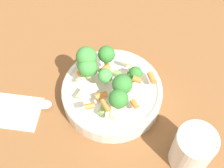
{
  "coord_description": "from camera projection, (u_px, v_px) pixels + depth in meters",
  "views": [
    {
      "loc": [
        0.39,
        -0.01,
        0.66
      ],
      "look_at": [
        0.0,
        0.0,
        0.06
      ],
      "focal_mm": 50.0,
      "sensor_mm": 36.0,
      "label": 1
    }
  ],
  "objects": [
    {
      "name": "bowl",
      "position": [
        112.0,
        93.0,
        0.75
      ],
      "size": [
        0.24,
        0.24,
        0.05
      ],
      "color": "silver",
      "rests_on": "ground_plane"
    },
    {
      "name": "pasta_salad",
      "position": [
        106.0,
        74.0,
        0.69
      ],
      "size": [
        0.19,
        0.19,
        0.1
      ],
      "color": "#8CB766",
      "rests_on": "bowl"
    },
    {
      "name": "spoon",
      "position": [
        32.0,
        104.0,
        0.75
      ],
      "size": [
        0.03,
        0.15,
        0.01
      ],
      "rotation": [
        0.0,
        0.0,
        7.79
      ],
      "color": "silver",
      "rests_on": "napkin"
    },
    {
      "name": "ground_plane",
      "position": [
        112.0,
        98.0,
        0.77
      ],
      "size": [
        3.0,
        3.0,
        0.0
      ],
      "primitive_type": "plane",
      "color": "brown"
    },
    {
      "name": "napkin",
      "position": [
        11.0,
        111.0,
        0.75
      ],
      "size": [
        0.11,
        0.15,
        0.01
      ],
      "color": "beige",
      "rests_on": "ground_plane"
    },
    {
      "name": "cup",
      "position": [
        193.0,
        149.0,
        0.64
      ],
      "size": [
        0.08,
        0.08,
        0.11
      ],
      "color": "silver",
      "rests_on": "ground_plane"
    }
  ]
}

